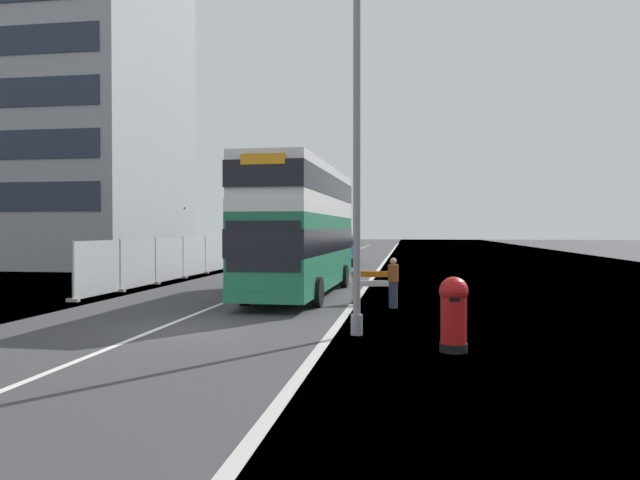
% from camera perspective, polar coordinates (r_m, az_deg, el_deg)
% --- Properties ---
extents(ground, '(140.00, 280.00, 0.10)m').
position_cam_1_polar(ground, '(15.30, -9.39, -8.79)').
color(ground, '#38383A').
extents(double_decker_bus, '(2.96, 11.63, 4.98)m').
position_cam_1_polar(double_decker_bus, '(22.98, -1.73, 1.25)').
color(double_decker_bus, '#1E6B47').
rests_on(double_decker_bus, ground).
extents(lamppost_foreground, '(0.29, 0.70, 8.64)m').
position_cam_1_polar(lamppost_foreground, '(14.27, 3.60, 7.16)').
color(lamppost_foreground, gray).
rests_on(lamppost_foreground, ground).
extents(red_pillar_postbox, '(0.60, 0.60, 1.57)m').
position_cam_1_polar(red_pillar_postbox, '(12.64, 12.86, -6.71)').
color(red_pillar_postbox, black).
rests_on(red_pillar_postbox, ground).
extents(roadworks_barrier, '(1.55, 0.63, 1.11)m').
position_cam_1_polar(roadworks_barrier, '(20.40, 5.19, -4.24)').
color(roadworks_barrier, orange).
rests_on(roadworks_barrier, ground).
extents(construction_site_fence, '(0.44, 20.60, 2.19)m').
position_cam_1_polar(construction_site_fence, '(31.60, -13.19, -1.74)').
color(construction_site_fence, '#A8AAAD').
rests_on(construction_site_fence, ground).
extents(car_oncoming_near, '(2.02, 4.46, 2.18)m').
position_cam_1_polar(car_oncoming_near, '(41.42, 2.04, -1.10)').
color(car_oncoming_near, navy).
rests_on(car_oncoming_near, ground).
extents(car_receding_mid, '(1.96, 4.40, 2.20)m').
position_cam_1_polar(car_receding_mid, '(48.18, -2.42, -0.81)').
color(car_receding_mid, black).
rests_on(car_receding_mid, ground).
extents(bare_tree_far_verge_near, '(2.29, 3.39, 4.57)m').
position_cam_1_polar(bare_tree_far_verge_near, '(47.28, -14.33, 0.62)').
color(bare_tree_far_verge_near, '#4C3D2D').
rests_on(bare_tree_far_verge_near, ground).
extents(pedestrian_at_kerb, '(0.34, 0.34, 1.63)m').
position_cam_1_polar(pedestrian_at_kerb, '(19.28, 7.13, -4.16)').
color(pedestrian_at_kerb, '#2D3342').
rests_on(pedestrian_at_kerb, ground).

